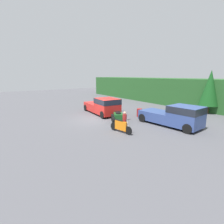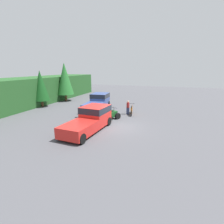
% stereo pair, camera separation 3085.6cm
% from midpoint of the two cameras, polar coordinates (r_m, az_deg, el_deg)
% --- Properties ---
extents(ground_plane, '(80.00, 80.00, 0.00)m').
position_cam_midpoint_polar(ground_plane, '(8.17, -64.29, -32.33)').
color(ground_plane, '#4C4C51').
extents(tree_left, '(2.26, 2.26, 5.13)m').
position_cam_midpoint_polar(tree_left, '(20.09, -56.92, 2.12)').
color(tree_left, brown).
rests_on(tree_left, ground_plane).
extents(tree_mid_left, '(2.76, 2.76, 6.27)m').
position_cam_midpoint_polar(tree_mid_left, '(21.27, -43.74, 6.80)').
color(tree_mid_left, brown).
rests_on(tree_mid_left, ground_plane).
extents(pickup_truck_red, '(5.92, 2.69, 1.99)m').
position_cam_midpoint_polar(pickup_truck_red, '(9.62, -76.66, -21.57)').
color(pickup_truck_red, red).
rests_on(pickup_truck_red, ground_plane).
extents(pickup_truck_second, '(5.81, 2.65, 1.99)m').
position_cam_midpoint_polar(pickup_truck_second, '(13.40, -40.68, -6.49)').
color(pickup_truck_second, '#334784').
rests_on(pickup_truck_second, ground_plane).
extents(dirt_bike, '(2.21, 0.67, 1.21)m').
position_cam_midpoint_polar(dirt_bike, '(9.00, -31.26, -17.92)').
color(dirt_bike, black).
rests_on(dirt_bike, ground_plane).
extents(quad_atv, '(2.29, 2.08, 1.22)m').
position_cam_midpoint_polar(quad_atv, '(9.40, -52.27, -20.31)').
color(quad_atv, black).
rests_on(quad_atv, ground_plane).
extents(rider_person, '(0.35, 0.36, 1.65)m').
position_cam_midpoint_polar(rider_person, '(9.09, -33.87, -15.10)').
color(rider_person, navy).
rests_on(rider_person, ground_plane).
extents(steel_barrel, '(0.58, 0.58, 0.88)m').
position_cam_midpoint_polar(steel_barrel, '(12.30, -59.91, -14.93)').
color(steel_barrel, maroon).
rests_on(steel_barrel, ground_plane).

